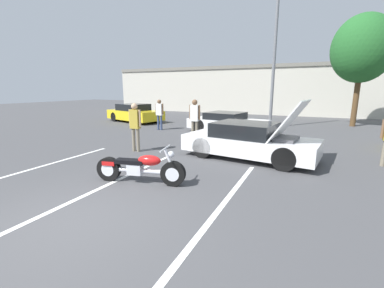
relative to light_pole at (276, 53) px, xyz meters
The scene contains 14 objects.
ground_plane 13.90m from the light_pole, 96.42° to the right, with size 80.00×80.00×0.00m, color #474749.
parking_stripe_foreground 13.19m from the light_pole, 114.35° to the right, with size 0.12×5.62×0.01m, color white.
parking_stripe_middle 12.35m from the light_pole, 101.14° to the right, with size 0.12×5.62×0.01m, color white.
parking_stripe_back 12.16m from the light_pole, 86.64° to the right, with size 0.12×5.62×0.01m, color white.
far_building 9.98m from the light_pole, 98.68° to the left, with size 32.00×4.20×4.40m.
light_pole is the anchor object (origin of this frame).
tree_background 5.32m from the light_pole, 31.17° to the left, with size 3.44×3.44×6.60m.
motorcycle 11.82m from the light_pole, 98.19° to the right, with size 2.29×0.81×0.94m.
show_car_hood_open 8.43m from the light_pole, 87.43° to the right, with size 4.53×2.36×1.99m.
parked_car_left_row 10.01m from the light_pole, behind, with size 4.58×3.05×1.26m.
parked_car_mid_row 5.05m from the light_pole, 124.67° to the right, with size 4.35×2.59×1.07m.
spectator_near_motorcycle 6.97m from the light_pole, 114.10° to the right, with size 0.52×0.24×1.85m.
spectator_midground 7.46m from the light_pole, 147.79° to the right, with size 0.52×0.22×1.71m.
spectator_far_lot 9.72m from the light_pole, 113.88° to the right, with size 0.52×0.24×1.79m.
Camera 1 is at (3.60, -2.86, 2.30)m, focal length 24.00 mm.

